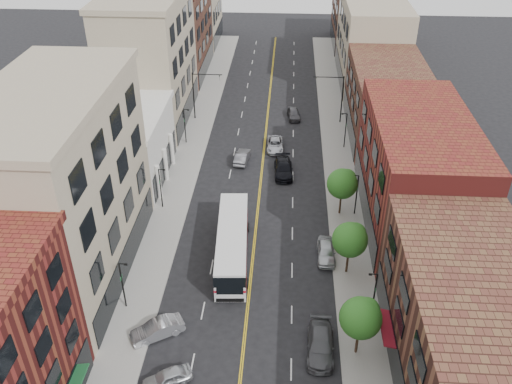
% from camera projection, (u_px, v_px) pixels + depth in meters
% --- Properties ---
extents(sidewalk_left, '(4.00, 110.00, 0.15)m').
position_uv_depth(sidewalk_left, '(187.00, 161.00, 71.72)').
color(sidewalk_left, gray).
rests_on(sidewalk_left, ground).
extents(sidewalk_right, '(4.00, 110.00, 0.15)m').
position_uv_depth(sidewalk_right, '(339.00, 165.00, 70.68)').
color(sidewalk_right, gray).
rests_on(sidewalk_right, ground).
extents(bldg_l_tanoffice, '(10.00, 22.00, 18.00)m').
position_uv_depth(bldg_l_tanoffice, '(63.00, 192.00, 48.79)').
color(bldg_l_tanoffice, tan).
rests_on(bldg_l_tanoffice, ground).
extents(bldg_l_white, '(10.00, 14.00, 8.00)m').
position_uv_depth(bldg_l_white, '(123.00, 147.00, 66.60)').
color(bldg_l_white, silver).
rests_on(bldg_l_white, ground).
extents(bldg_l_far_a, '(10.00, 20.00, 18.00)m').
position_uv_depth(bldg_l_far_a, '(150.00, 61.00, 78.14)').
color(bldg_l_far_a, tan).
rests_on(bldg_l_far_a, ground).
extents(bldg_l_far_b, '(10.00, 20.00, 15.00)m').
position_uv_depth(bldg_l_far_b, '(177.00, 31.00, 95.72)').
color(bldg_l_far_b, '#562B22').
rests_on(bldg_l_far_b, ground).
extents(bldg_r_near, '(10.00, 26.00, 10.00)m').
position_uv_depth(bldg_r_near, '(477.00, 355.00, 38.30)').
color(bldg_r_near, '#562B22').
rests_on(bldg_r_near, ground).
extents(bldg_r_mid, '(10.00, 22.00, 12.00)m').
position_uv_depth(bldg_r_mid, '(416.00, 171.00, 57.88)').
color(bldg_r_mid, maroon).
rests_on(bldg_r_mid, ground).
extents(bldg_r_far_a, '(10.00, 20.00, 10.00)m').
position_uv_depth(bldg_r_far_a, '(387.00, 101.00, 76.03)').
color(bldg_r_far_a, '#562B22').
rests_on(bldg_r_far_a, ground).
extents(bldg_r_far_b, '(10.00, 22.00, 14.00)m').
position_uv_depth(bldg_r_far_b, '(371.00, 41.00, 92.55)').
color(bldg_r_far_b, tan).
rests_on(bldg_r_far_b, ground).
extents(bldg_r_far_c, '(10.00, 18.00, 11.00)m').
position_uv_depth(bldg_r_far_c, '(359.00, 18.00, 110.13)').
color(bldg_r_far_c, '#562B22').
rests_on(bldg_r_far_c, ground).
extents(tree_r_1, '(3.40, 3.40, 5.59)m').
position_uv_depth(tree_r_1, '(362.00, 317.00, 42.58)').
color(tree_r_1, black).
rests_on(tree_r_1, sidewalk_right).
extents(tree_r_2, '(3.40, 3.40, 5.59)m').
position_uv_depth(tree_r_2, '(351.00, 239.00, 50.97)').
color(tree_r_2, black).
rests_on(tree_r_2, sidewalk_right).
extents(tree_r_3, '(3.40, 3.40, 5.59)m').
position_uv_depth(tree_r_3, '(343.00, 183.00, 59.35)').
color(tree_r_3, black).
rests_on(tree_r_3, sidewalk_right).
extents(lamp_l_1, '(0.81, 0.55, 5.05)m').
position_uv_depth(lamp_l_1, '(123.00, 283.00, 47.56)').
color(lamp_l_1, black).
rests_on(lamp_l_1, sidewalk_left).
extents(lamp_l_2, '(0.81, 0.55, 5.05)m').
position_uv_depth(lamp_l_2, '(161.00, 186.00, 60.97)').
color(lamp_l_2, black).
rests_on(lamp_l_2, sidewalk_left).
extents(lamp_l_3, '(0.81, 0.55, 5.05)m').
position_uv_depth(lamp_l_3, '(185.00, 124.00, 74.39)').
color(lamp_l_3, black).
rests_on(lamp_l_3, sidewalk_left).
extents(lamp_r_1, '(0.81, 0.55, 5.05)m').
position_uv_depth(lamp_r_1, '(374.00, 293.00, 46.42)').
color(lamp_r_1, black).
rests_on(lamp_r_1, sidewalk_right).
extents(lamp_r_2, '(0.81, 0.55, 5.05)m').
position_uv_depth(lamp_r_2, '(356.00, 192.00, 59.84)').
color(lamp_r_2, black).
rests_on(lamp_r_2, sidewalk_right).
extents(lamp_r_3, '(0.81, 0.55, 5.05)m').
position_uv_depth(lamp_r_3, '(345.00, 128.00, 73.25)').
color(lamp_r_3, black).
rests_on(lamp_r_3, sidewalk_right).
extents(signal_mast_left, '(4.49, 0.18, 7.20)m').
position_uv_depth(signal_mast_left, '(198.00, 90.00, 80.15)').
color(signal_mast_left, black).
rests_on(signal_mast_left, sidewalk_left).
extents(signal_mast_right, '(4.49, 0.18, 7.20)m').
position_uv_depth(signal_mast_right, '(337.00, 94.00, 79.08)').
color(signal_mast_right, black).
rests_on(signal_mast_right, sidewalk_right).
extents(city_bus, '(3.85, 13.51, 3.44)m').
position_uv_depth(city_bus, '(232.00, 242.00, 54.00)').
color(city_bus, silver).
rests_on(city_bus, ground).
extents(car_angle_a, '(4.19, 3.22, 1.33)m').
position_uv_depth(car_angle_a, '(167.00, 378.00, 41.87)').
color(car_angle_a, '#B6B9BE').
rests_on(car_angle_a, ground).
extents(car_angle_b, '(4.72, 3.70, 1.50)m').
position_uv_depth(car_angle_b, '(157.00, 329.00, 45.93)').
color(car_angle_b, silver).
rests_on(car_angle_b, ground).
extents(car_parked_mid, '(2.39, 5.47, 1.56)m').
position_uv_depth(car_parked_mid, '(320.00, 344.00, 44.52)').
color(car_parked_mid, '#47484C').
rests_on(car_parked_mid, ground).
extents(car_parked_far, '(1.83, 4.51, 1.53)m').
position_uv_depth(car_parked_far, '(326.00, 251.00, 54.69)').
color(car_parked_far, '#B6BABF').
rests_on(car_parked_far, ground).
extents(car_lane_behind, '(1.99, 4.58, 1.46)m').
position_uv_depth(car_lane_behind, '(242.00, 157.00, 71.24)').
color(car_lane_behind, '#4C4C51').
rests_on(car_lane_behind, ground).
extents(car_lane_a, '(2.59, 5.68, 1.61)m').
position_uv_depth(car_lane_a, '(283.00, 168.00, 68.52)').
color(car_lane_a, black).
rests_on(car_lane_a, ground).
extents(car_lane_b, '(2.50, 5.00, 1.36)m').
position_uv_depth(car_lane_b, '(275.00, 145.00, 74.23)').
color(car_lane_b, silver).
rests_on(car_lane_b, ground).
extents(car_lane_c, '(2.24, 4.48, 1.47)m').
position_uv_depth(car_lane_c, '(294.00, 114.00, 82.56)').
color(car_lane_c, '#46454A').
rests_on(car_lane_c, ground).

